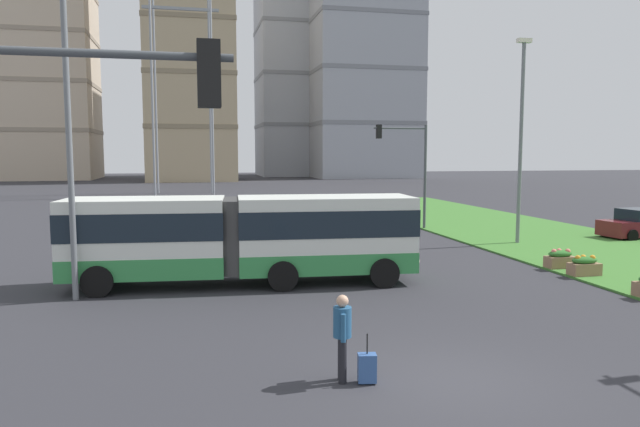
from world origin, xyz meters
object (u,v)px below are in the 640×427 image
Objects in this scene: apartment_tower_west at (42,63)px; apartment_tower_centre at (307,56)px; streetlight_left at (68,125)px; apartment_tower_westcentre at (190,54)px; pedestrian_crossing at (342,332)px; flower_planter_2 at (584,266)px; flower_planter_3 at (560,259)px; traffic_light_far_right at (409,159)px; articulated_bus at (243,237)px; rolling_suitcase at (367,368)px; streetlight_median at (521,134)px; traffic_light_near_left at (58,195)px; apartment_tower_eastcentre at (360,76)px.

apartment_tower_west is 49.79m from apartment_tower_centre.
apartment_tower_westcentre is at bearing 87.40° from streetlight_left.
pedestrian_crossing is 1.58× the size of flower_planter_2.
pedestrian_crossing reaches higher than flower_planter_3.
traffic_light_far_right is 89.62m from apartment_tower_west.
apartment_tower_centre is (10.01, 100.35, 24.12)m from flower_planter_3.
pedestrian_crossing is (1.12, -9.13, -0.65)m from articulated_bus.
rolling_suitcase is at bearing -23.96° from pedestrian_crossing.
rolling_suitcase is at bearing -143.81° from flower_planter_2.
apartment_tower_west is at bearing 157.20° from apartment_tower_westcentre.
apartment_tower_west is (-40.85, 86.17, 14.80)m from streetlight_median.
traffic_light_far_right is (14.03, 25.00, 0.19)m from traffic_light_near_left.
apartment_tower_centre is (25.45, 112.78, 20.56)m from traffic_light_near_left.
apartment_tower_westcentre reaches higher than rolling_suitcase.
apartment_tower_westcentre is (-13.69, 83.17, 20.55)m from flower_planter_2.
traffic_light_far_right is 0.15× the size of apartment_tower_west.
apartment_tower_west is (-38.95, 93.78, 19.83)m from flower_planter_2.
apartment_tower_west is 57.34m from apartment_tower_eastcentre.
articulated_bus is 13.17m from traffic_light_near_left.
streetlight_median is at bearing 20.33° from streetlight_left.
pedestrian_crossing is at bearing -83.01° from articulated_bus.
rolling_suitcase is 13.17m from flower_planter_2.
apartment_tower_centre is at bearing 77.51° from articulated_bus.
rolling_suitcase is 6.86m from traffic_light_near_left.
apartment_tower_centre reaches higher than traffic_light_far_right.
flower_planter_3 is at bearing 3.23° from streetlight_left.
flower_planter_3 is 8.19m from streetlight_median.
apartment_tower_west is 0.82× the size of apartment_tower_centre.
rolling_suitcase is at bearing -80.45° from articulated_bus.
traffic_light_near_left reaches higher than flower_planter_3.
streetlight_median is (14.10, 6.06, 3.79)m from articulated_bus.
streetlight_median is 78.69m from apartment_tower_westcentre.
apartment_tower_centre is at bearing 9.28° from apartment_tower_west.
pedestrian_crossing is 14.29m from flower_planter_3.
apartment_tower_west is (-26.75, 92.23, 18.60)m from articulated_bus.
flower_planter_2 is 18.13m from streetlight_left.
apartment_tower_westcentre is at bearing 88.94° from traffic_light_near_left.
traffic_light_far_right reaches higher than flower_planter_3.
apartment_tower_centre reaches higher than apartment_tower_eastcentre.
streetlight_median is at bearing -78.34° from apartment_tower_westcentre.
articulated_bus is at bearing -156.73° from streetlight_median.
streetlight_left is 20.63m from streetlight_median.
flower_planter_2 is at bearing -101.32° from apartment_tower_eastcentre.
streetlight_left is at bearing 99.92° from traffic_light_near_left.
apartment_tower_westcentre is at bearing 101.66° from streetlight_median.
traffic_light_near_left is at bearing -144.54° from flower_planter_2.
apartment_tower_centre is (48.96, 8.00, 4.29)m from apartment_tower_west.
traffic_light_near_left is 95.70m from apartment_tower_westcentre.
apartment_tower_centre is 14.05m from apartment_tower_eastcentre.
traffic_light_far_right is at bearing 40.20° from streetlight_left.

